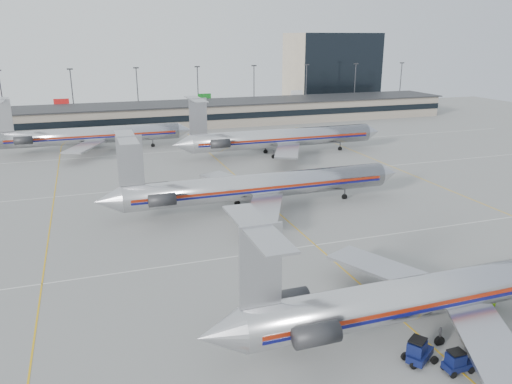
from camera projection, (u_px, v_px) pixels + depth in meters
name	position (u px, v px, depth m)	size (l,w,h in m)	color
ground	(358.00, 283.00, 49.92)	(260.00, 260.00, 0.00)	gray
apron_markings	(315.00, 245.00, 58.95)	(160.00, 0.15, 0.02)	silver
terminal	(178.00, 114.00, 137.46)	(162.00, 17.00, 6.25)	gray
light_mast_row	(168.00, 90.00, 148.51)	(163.60, 0.40, 15.28)	#38383D
distant_building	(331.00, 69.00, 181.07)	(30.00, 20.00, 25.00)	tan
jet_foreground	(444.00, 291.00, 41.47)	(43.44, 25.58, 11.37)	silver
jet_second_row	(255.00, 186.00, 70.33)	(44.95, 26.47, 11.77)	silver
jet_third_row	(279.00, 138.00, 102.99)	(45.78, 28.16, 12.52)	silver
jet_back_row	(89.00, 135.00, 106.74)	(43.22, 26.59, 11.82)	silver
tug_left	(419.00, 352.00, 37.41)	(2.78, 2.42, 2.04)	#0A1037
tug_center	(457.00, 362.00, 36.35)	(2.23, 1.18, 1.79)	#0A1037
cart_inner	(505.00, 371.00, 35.86)	(1.99, 1.64, 0.97)	#0A1037
belt_loader	(472.00, 298.00, 45.66)	(4.50, 1.89, 2.32)	#999999
ramp_worker_near	(495.00, 301.00, 44.76)	(0.61, 0.40, 1.69)	#8FE115
ramp_worker_far	(462.00, 302.00, 44.65)	(0.81, 0.63, 1.66)	#9FE215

